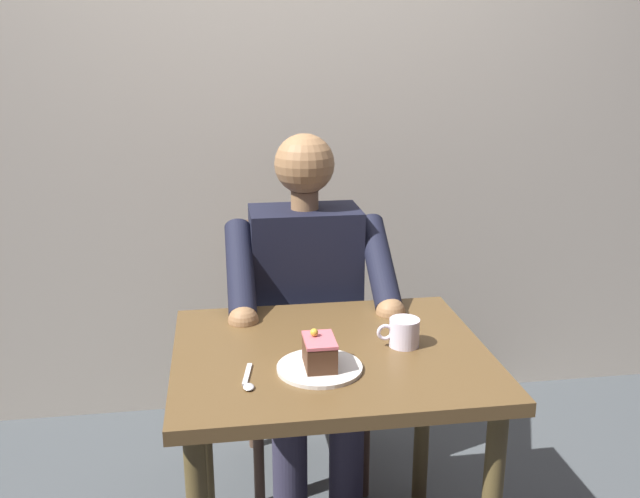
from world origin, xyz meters
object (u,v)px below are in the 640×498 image
Objects in this scene: dining_table at (331,387)px; cake_slice at (320,352)px; coffee_cup at (404,332)px; dessert_spoon at (248,381)px; seated_person at (308,317)px; chair at (302,336)px.

dining_table is 0.20m from cake_slice.
coffee_cup is 0.81× the size of dessert_spoon.
seated_person is 0.58m from cake_slice.
seated_person is at bearing -90.00° from dining_table.
seated_person is at bearing -94.73° from cake_slice.
chair is 0.79m from cake_slice.
cake_slice reaches higher than coffee_cup.
dining_table is 0.25m from coffee_cup.
coffee_cup is at bearing 113.40° from seated_person.
dining_table is 0.64m from chair.
coffee_cup is at bearing 107.39° from chair.
chair is 0.23m from seated_person.
cake_slice reaches higher than dessert_spoon.
seated_person reaches higher than dining_table.
cake_slice is 0.27m from coffee_cup.
cake_slice is (0.05, 0.56, 0.13)m from seated_person.
dining_table is 7.49× the size of cake_slice.
chair reaches higher than cake_slice.
coffee_cup is at bearing -156.45° from cake_slice.
seated_person reaches higher than coffee_cup.
chair is 8.19× the size of cake_slice.
chair is 0.84m from dessert_spoon.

